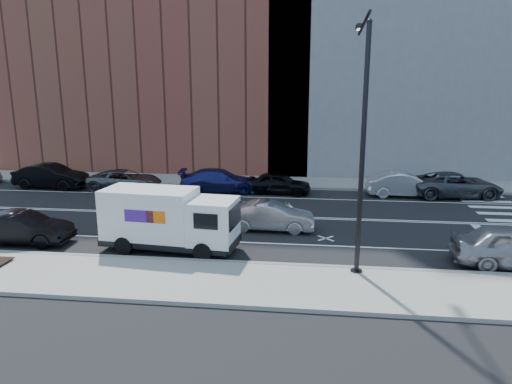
# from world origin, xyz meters

# --- Properties ---
(ground) EXTENTS (120.00, 120.00, 0.00)m
(ground) POSITION_xyz_m (0.00, 0.00, 0.00)
(ground) COLOR black
(ground) RESTS_ON ground
(sidewalk_near) EXTENTS (44.00, 3.60, 0.15)m
(sidewalk_near) POSITION_xyz_m (0.00, -8.80, 0.07)
(sidewalk_near) COLOR gray
(sidewalk_near) RESTS_ON ground
(sidewalk_far) EXTENTS (44.00, 3.60, 0.15)m
(sidewalk_far) POSITION_xyz_m (0.00, 8.80, 0.07)
(sidewalk_far) COLOR gray
(sidewalk_far) RESTS_ON ground
(curb_near) EXTENTS (44.00, 0.25, 0.17)m
(curb_near) POSITION_xyz_m (0.00, -7.00, 0.08)
(curb_near) COLOR gray
(curb_near) RESTS_ON ground
(curb_far) EXTENTS (44.00, 0.25, 0.17)m
(curb_far) POSITION_xyz_m (0.00, 7.00, 0.08)
(curb_far) COLOR gray
(curb_far) RESTS_ON ground
(road_markings) EXTENTS (40.00, 8.60, 0.01)m
(road_markings) POSITION_xyz_m (0.00, 0.00, 0.00)
(road_markings) COLOR white
(road_markings) RESTS_ON ground
(bldg_brick) EXTENTS (26.00, 10.00, 22.00)m
(bldg_brick) POSITION_xyz_m (-8.00, 15.60, 11.00)
(bldg_brick) COLOR brown
(bldg_brick) RESTS_ON ground
(bldg_concrete) EXTENTS (20.00, 10.00, 26.00)m
(bldg_concrete) POSITION_xyz_m (12.00, 15.60, 13.00)
(bldg_concrete) COLOR slate
(bldg_concrete) RESTS_ON ground
(streetlight) EXTENTS (0.44, 4.02, 9.34)m
(streetlight) POSITION_xyz_m (7.00, -6.91, 5.08)
(streetlight) COLOR black
(streetlight) RESTS_ON ground
(fedex_van) EXTENTS (5.96, 2.55, 2.65)m
(fedex_van) POSITION_xyz_m (-0.72, -5.60, 1.39)
(fedex_van) COLOR black
(fedex_van) RESTS_ON ground
(far_parked_b) EXTENTS (5.17, 2.13, 1.66)m
(far_parked_b) POSITION_xyz_m (-12.56, 5.38, 0.83)
(far_parked_b) COLOR black
(far_parked_b) RESTS_ON ground
(far_parked_c) EXTENTS (4.98, 2.47, 1.36)m
(far_parked_c) POSITION_xyz_m (-7.27, 5.44, 0.68)
(far_parked_c) COLOR #515459
(far_parked_c) RESTS_ON ground
(far_parked_d) EXTENTS (5.47, 2.73, 1.53)m
(far_parked_d) POSITION_xyz_m (-0.76, 5.58, 0.76)
(far_parked_d) COLOR navy
(far_parked_d) RESTS_ON ground
(far_parked_e) EXTENTS (4.30, 2.08, 1.41)m
(far_parked_e) POSITION_xyz_m (3.20, 5.53, 0.71)
(far_parked_e) COLOR black
(far_parked_e) RESTS_ON ground
(far_parked_f) EXTENTS (4.77, 1.78, 1.56)m
(far_parked_f) POSITION_xyz_m (11.20, 5.67, 0.78)
(far_parked_f) COLOR silver
(far_parked_f) RESTS_ON ground
(far_parked_g) EXTENTS (5.89, 3.20, 1.57)m
(far_parked_g) POSITION_xyz_m (14.41, 5.95, 0.78)
(far_parked_g) COLOR #434549
(far_parked_g) RESTS_ON ground
(driving_sedan) EXTENTS (4.26, 1.56, 1.39)m
(driving_sedan) POSITION_xyz_m (3.35, -2.31, 0.70)
(driving_sedan) COLOR #A1A2A6
(driving_sedan) RESTS_ON ground
(near_parked_rear_a) EXTENTS (4.42, 1.66, 1.44)m
(near_parked_rear_a) POSITION_xyz_m (-7.50, -5.59, 0.72)
(near_parked_rear_a) COLOR black
(near_parked_rear_a) RESTS_ON ground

